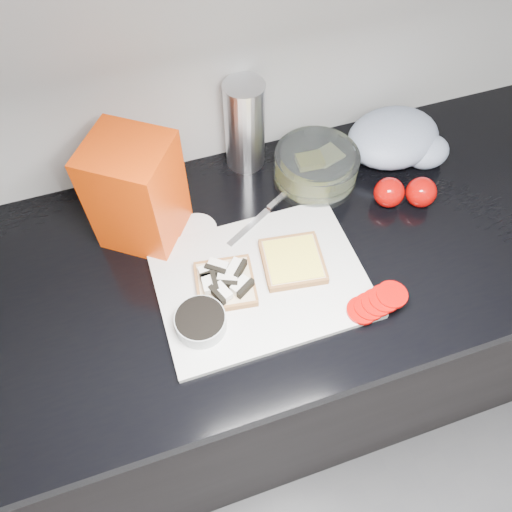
{
  "coord_description": "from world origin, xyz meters",
  "views": [
    {
      "loc": [
        -0.32,
        0.65,
        1.74
      ],
      "look_at": [
        -0.15,
        1.16,
        0.95
      ],
      "focal_mm": 35.0,
      "sensor_mm": 36.0,
      "label": 1
    }
  ],
  "objects_px": {
    "glass_bowl": "(316,168)",
    "steel_canister": "(245,126)",
    "cutting_board": "(261,281)",
    "bread_bag": "(137,193)"
  },
  "relations": [
    {
      "from": "cutting_board",
      "to": "steel_canister",
      "type": "relative_size",
      "value": 1.9
    },
    {
      "from": "glass_bowl",
      "to": "steel_canister",
      "type": "bearing_deg",
      "value": 140.74
    },
    {
      "from": "bread_bag",
      "to": "steel_canister",
      "type": "height_order",
      "value": "bread_bag"
    },
    {
      "from": "bread_bag",
      "to": "cutting_board",
      "type": "bearing_deg",
      "value": -11.5
    },
    {
      "from": "cutting_board",
      "to": "glass_bowl",
      "type": "height_order",
      "value": "glass_bowl"
    },
    {
      "from": "cutting_board",
      "to": "glass_bowl",
      "type": "xyz_separation_m",
      "value": [
        0.2,
        0.22,
        0.03
      ]
    },
    {
      "from": "cutting_board",
      "to": "steel_canister",
      "type": "bearing_deg",
      "value": 77.37
    },
    {
      "from": "cutting_board",
      "to": "steel_canister",
      "type": "xyz_separation_m",
      "value": [
        0.07,
        0.33,
        0.1
      ]
    },
    {
      "from": "cutting_board",
      "to": "bread_bag",
      "type": "relative_size",
      "value": 1.7
    },
    {
      "from": "cutting_board",
      "to": "bread_bag",
      "type": "height_order",
      "value": "bread_bag"
    }
  ]
}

